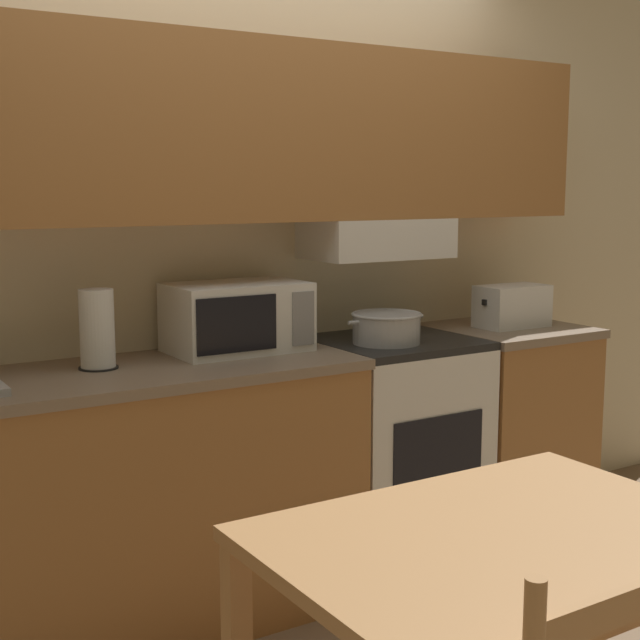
{
  "coord_description": "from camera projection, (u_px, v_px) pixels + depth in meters",
  "views": [
    {
      "loc": [
        -1.55,
        -3.12,
        1.54
      ],
      "look_at": [
        0.05,
        -0.54,
        1.08
      ],
      "focal_mm": 50.0,
      "sensor_mm": 36.0,
      "label": 1
    }
  ],
  "objects": [
    {
      "name": "microwave",
      "position": [
        237.0,
        317.0,
        3.29
      ],
      "size": [
        0.5,
        0.32,
        0.25
      ],
      "color": "white",
      "rests_on": "lower_counter_main"
    },
    {
      "name": "paper_towel_roll",
      "position": [
        97.0,
        329.0,
        2.97
      ],
      "size": [
        0.13,
        0.13,
        0.27
      ],
      "color": "black",
      "rests_on": "lower_counter_main"
    },
    {
      "name": "lower_counter_main",
      "position": [
        115.0,
        504.0,
        3.02
      ],
      "size": [
        1.73,
        0.61,
        0.93
      ],
      "color": "#A36B38",
      "rests_on": "ground_plane"
    },
    {
      "name": "wall_back",
      "position": [
        245.0,
        199.0,
        3.39
      ],
      "size": [
        5.34,
        0.38,
        2.55
      ],
      "color": "beige",
      "rests_on": "ground_plane"
    },
    {
      "name": "dining_table",
      "position": [
        506.0,
        577.0,
        2.02
      ],
      "size": [
        1.09,
        0.79,
        0.76
      ],
      "color": "#B27F4C",
      "rests_on": "ground_plane"
    },
    {
      "name": "stove_range",
      "position": [
        393.0,
        450.0,
        3.64
      ],
      "size": [
        0.61,
        0.59,
        0.93
      ],
      "color": "white",
      "rests_on": "ground_plane"
    },
    {
      "name": "lower_counter_right_stub",
      "position": [
        504.0,
        429.0,
        3.96
      ],
      "size": [
        0.61,
        0.61,
        0.93
      ],
      "color": "#A36B38",
      "rests_on": "ground_plane"
    },
    {
      "name": "ground_plane",
      "position": [
        240.0,
        563.0,
        3.66
      ],
      "size": [
        16.0,
        16.0,
        0.0
      ],
      "primitive_type": "plane",
      "color": "#7F664C"
    },
    {
      "name": "cooking_pot",
      "position": [
        386.0,
        327.0,
        3.46
      ],
      "size": [
        0.35,
        0.28,
        0.12
      ],
      "color": "#B7BABF",
      "rests_on": "stove_range"
    },
    {
      "name": "toaster",
      "position": [
        512.0,
        306.0,
        3.86
      ],
      "size": [
        0.32,
        0.18,
        0.18
      ],
      "color": "white",
      "rests_on": "lower_counter_right_stub"
    }
  ]
}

